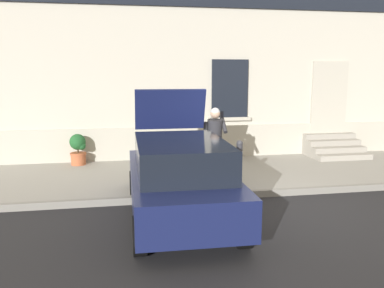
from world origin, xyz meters
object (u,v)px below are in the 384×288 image
at_px(hatchback_car_navy, 180,177).
at_px(bollard_near_person, 239,161).
at_px(person_on_phone, 214,140).
at_px(planter_terracotta, 78,149).
at_px(planter_olive, 159,149).

distance_m(hatchback_car_navy, bollard_near_person, 2.14).
bearing_deg(hatchback_car_navy, person_on_phone, 59.19).
xyz_separation_m(hatchback_car_navy, bollard_near_person, (1.56, 1.46, -0.09)).
bearing_deg(planter_terracotta, hatchback_car_navy, -63.25).
relative_size(bollard_near_person, person_on_phone, 0.60).
relative_size(hatchback_car_navy, person_on_phone, 2.34).
bearing_deg(planter_terracotta, planter_olive, -10.77).
bearing_deg(person_on_phone, bollard_near_person, -44.15).
height_order(hatchback_car_navy, person_on_phone, hatchback_car_navy).
distance_m(hatchback_car_navy, planter_olive, 3.91).
bearing_deg(person_on_phone, planter_terracotta, 131.57).
relative_size(hatchback_car_navy, bollard_near_person, 3.92).
bearing_deg(person_on_phone, hatchback_car_navy, -131.25).
bearing_deg(bollard_near_person, person_on_phone, 146.29).
xyz_separation_m(person_on_phone, planter_olive, (-1.05, 2.12, -0.55)).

